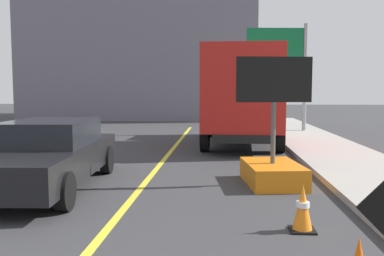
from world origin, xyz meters
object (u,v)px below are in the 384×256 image
at_px(box_truck, 242,95).
at_px(highway_guide_sign, 288,59).
at_px(traffic_cone_mid_lane, 303,208).
at_px(arrow_board_trailer, 273,162).
at_px(pickup_car, 48,154).

xyz_separation_m(box_truck, highway_guide_sign, (2.27, 4.28, 1.59)).
height_order(highway_guide_sign, traffic_cone_mid_lane, highway_guide_sign).
bearing_deg(arrow_board_trailer, traffic_cone_mid_lane, -88.82).
xyz_separation_m(arrow_board_trailer, box_truck, (-0.34, 6.47, 1.35)).
height_order(box_truck, highway_guide_sign, highway_guide_sign).
bearing_deg(highway_guide_sign, traffic_cone_mid_lane, -97.72).
bearing_deg(box_truck, arrow_board_trailer, -86.99).
distance_m(box_truck, traffic_cone_mid_lane, 9.65).
bearing_deg(highway_guide_sign, pickup_car, -119.88).
bearing_deg(highway_guide_sign, box_truck, -117.98).
relative_size(arrow_board_trailer, traffic_cone_mid_lane, 3.98).
height_order(pickup_car, highway_guide_sign, highway_guide_sign).
bearing_deg(pickup_car, highway_guide_sign, 60.12).
xyz_separation_m(box_truck, traffic_cone_mid_lane, (0.40, -9.52, -1.50)).
bearing_deg(pickup_car, arrow_board_trailer, 8.35).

